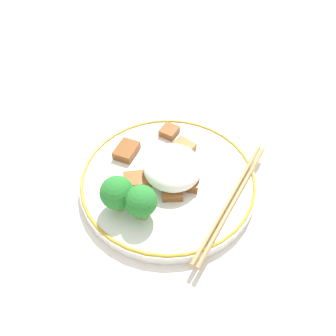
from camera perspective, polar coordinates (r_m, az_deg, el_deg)
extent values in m
plane|color=silver|center=(0.49, 0.00, -2.84)|extent=(3.00, 3.00, 0.00)
cylinder|color=white|center=(0.48, 0.00, -2.22)|extent=(0.26, 0.26, 0.02)
torus|color=#B28C26|center=(0.48, 0.00, -1.59)|extent=(0.25, 0.25, 0.00)
ellipsoid|color=white|center=(0.47, 0.71, 0.51)|extent=(0.08, 0.09, 0.04)
cylinder|color=#72AD4C|center=(0.44, -8.53, -6.16)|extent=(0.01, 0.01, 0.02)
sphere|color=#267A2D|center=(0.42, -8.89, -4.25)|extent=(0.04, 0.04, 0.04)
cylinder|color=#72AD4C|center=(0.43, -4.55, -7.56)|extent=(0.02, 0.02, 0.01)
sphere|color=#267A2D|center=(0.42, -4.74, -5.76)|extent=(0.04, 0.04, 0.04)
cube|color=brown|center=(0.45, 0.19, -4.16)|extent=(0.03, 0.03, 0.01)
cube|color=brown|center=(0.46, 3.80, -2.48)|extent=(0.03, 0.03, 0.01)
cube|color=brown|center=(0.51, -7.23, 3.04)|extent=(0.05, 0.05, 0.01)
cube|color=brown|center=(0.47, -5.46, -1.62)|extent=(0.04, 0.03, 0.01)
cube|color=brown|center=(0.54, 0.22, 6.41)|extent=(0.04, 0.04, 0.01)
cube|color=#9E6633|center=(0.49, -1.79, 0.68)|extent=(0.04, 0.03, 0.01)
cube|color=#995B28|center=(0.51, 2.91, 3.86)|extent=(0.04, 0.04, 0.01)
cylinder|color=#AD8451|center=(0.46, 11.58, -5.46)|extent=(0.15, 0.18, 0.01)
cylinder|color=#AD8451|center=(0.46, 10.78, -5.12)|extent=(0.15, 0.18, 0.01)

